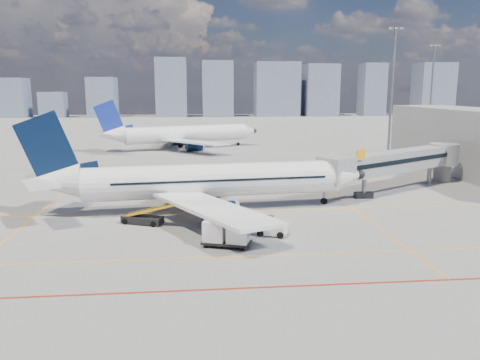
{
  "coord_description": "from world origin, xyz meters",
  "views": [
    {
      "loc": [
        -3.41,
        -40.88,
        12.95
      ],
      "look_at": [
        1.13,
        5.08,
        4.0
      ],
      "focal_mm": 35.0,
      "sensor_mm": 36.0,
      "label": 1
    }
  ],
  "objects_px": {
    "cargo_dolly": "(227,233)",
    "belt_loader": "(144,218)",
    "second_aircraft": "(181,134)",
    "baggage_tug": "(271,227)",
    "ramp_worker": "(273,228)",
    "main_aircraft": "(201,181)"
  },
  "relations": [
    {
      "from": "cargo_dolly",
      "to": "ramp_worker",
      "type": "height_order",
      "value": "cargo_dolly"
    },
    {
      "from": "cargo_dolly",
      "to": "ramp_worker",
      "type": "distance_m",
      "value": 4.84
    },
    {
      "from": "main_aircraft",
      "to": "second_aircraft",
      "type": "height_order",
      "value": "main_aircraft"
    },
    {
      "from": "cargo_dolly",
      "to": "belt_loader",
      "type": "height_order",
      "value": "belt_loader"
    },
    {
      "from": "second_aircraft",
      "to": "baggage_tug",
      "type": "xyz_separation_m",
      "value": [
        9.66,
        -64.08,
        -2.39
      ]
    },
    {
      "from": "second_aircraft",
      "to": "cargo_dolly",
      "type": "height_order",
      "value": "second_aircraft"
    },
    {
      "from": "cargo_dolly",
      "to": "ramp_worker",
      "type": "bearing_deg",
      "value": 45.08
    },
    {
      "from": "second_aircraft",
      "to": "belt_loader",
      "type": "distance_m",
      "value": 59.29
    },
    {
      "from": "baggage_tug",
      "to": "belt_loader",
      "type": "distance_m",
      "value": 12.75
    },
    {
      "from": "second_aircraft",
      "to": "cargo_dolly",
      "type": "distance_m",
      "value": 66.94
    },
    {
      "from": "baggage_tug",
      "to": "ramp_worker",
      "type": "bearing_deg",
      "value": -48.07
    },
    {
      "from": "second_aircraft",
      "to": "ramp_worker",
      "type": "relative_size",
      "value": 21.12
    },
    {
      "from": "baggage_tug",
      "to": "ramp_worker",
      "type": "xyz_separation_m",
      "value": [
        0.15,
        -0.45,
        0.02
      ]
    },
    {
      "from": "belt_loader",
      "to": "main_aircraft",
      "type": "bearing_deg",
      "value": 62.94
    },
    {
      "from": "cargo_dolly",
      "to": "belt_loader",
      "type": "bearing_deg",
      "value": 154.03
    },
    {
      "from": "second_aircraft",
      "to": "belt_loader",
      "type": "height_order",
      "value": "second_aircraft"
    },
    {
      "from": "baggage_tug",
      "to": "cargo_dolly",
      "type": "distance_m",
      "value": 4.93
    },
    {
      "from": "main_aircraft",
      "to": "cargo_dolly",
      "type": "height_order",
      "value": "main_aircraft"
    },
    {
      "from": "cargo_dolly",
      "to": "second_aircraft",
      "type": "bearing_deg",
      "value": 113.31
    },
    {
      "from": "baggage_tug",
      "to": "belt_loader",
      "type": "height_order",
      "value": "belt_loader"
    },
    {
      "from": "baggage_tug",
      "to": "belt_loader",
      "type": "relative_size",
      "value": 0.49
    },
    {
      "from": "main_aircraft",
      "to": "cargo_dolly",
      "type": "bearing_deg",
      "value": -86.5
    }
  ]
}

